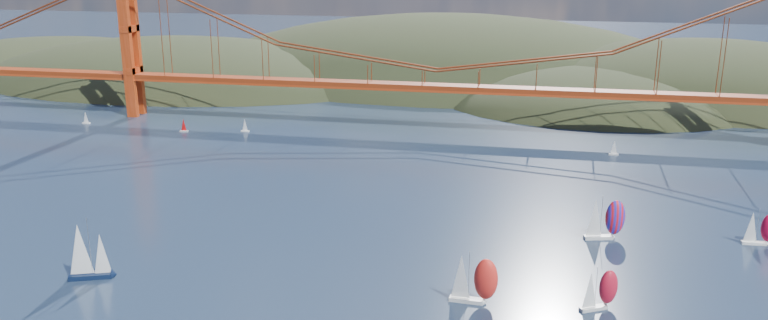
% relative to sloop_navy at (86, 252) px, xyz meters
% --- Properties ---
extents(headlands, '(725.00, 225.00, 96.00)m').
position_rel_sloop_navy_xyz_m(headlands, '(97.11, 238.46, -18.25)').
color(headlands, black).
rests_on(headlands, ground).
extents(bridge, '(552.00, 12.00, 55.00)m').
position_rel_sloop_navy_xyz_m(bridge, '(50.41, 140.18, 26.44)').
color(bridge, maroon).
rests_on(bridge, ground).
extents(sloop_navy, '(8.97, 6.68, 13.13)m').
position_rel_sloop_navy_xyz_m(sloop_navy, '(0.00, 0.00, 0.00)').
color(sloop_navy, black).
rests_on(sloop_navy, ground).
extents(racer_0, '(9.18, 3.83, 10.48)m').
position_rel_sloop_navy_xyz_m(racer_0, '(77.59, 5.13, -0.84)').
color(racer_0, silver).
rests_on(racer_0, ground).
extents(racer_1, '(7.63, 5.88, 8.64)m').
position_rel_sloop_navy_xyz_m(racer_1, '(100.81, 7.16, -1.71)').
color(racer_1, silver).
rests_on(racer_1, ground).
extents(racer_3, '(7.50, 3.15, 8.55)m').
position_rel_sloop_navy_xyz_m(racer_3, '(138.61, 46.84, -1.75)').
color(racer_3, white).
rests_on(racer_3, ground).
extents(racer_rwb, '(9.49, 5.50, 10.64)m').
position_rel_sloop_navy_xyz_m(racer_rwb, '(104.37, 43.26, -0.77)').
color(racer_rwb, silver).
rests_on(racer_rwb, ground).
extents(distant_boat_1, '(3.00, 2.00, 4.70)m').
position_rel_sloop_navy_xyz_m(distant_boat_1, '(-79.04, 122.45, -3.39)').
color(distant_boat_1, silver).
rests_on(distant_boat_1, ground).
extents(distant_boat_2, '(3.00, 2.00, 4.70)m').
position_rel_sloop_navy_xyz_m(distant_boat_2, '(-37.09, 118.40, -3.39)').
color(distant_boat_2, silver).
rests_on(distant_boat_2, ground).
extents(distant_boat_3, '(3.00, 2.00, 4.70)m').
position_rel_sloop_navy_xyz_m(distant_boat_3, '(-15.34, 122.81, -3.39)').
color(distant_boat_3, silver).
rests_on(distant_boat_3, ground).
extents(distant_boat_8, '(3.00, 2.00, 4.70)m').
position_rel_sloop_navy_xyz_m(distant_boat_8, '(112.96, 117.68, -3.39)').
color(distant_boat_8, silver).
rests_on(distant_boat_8, ground).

